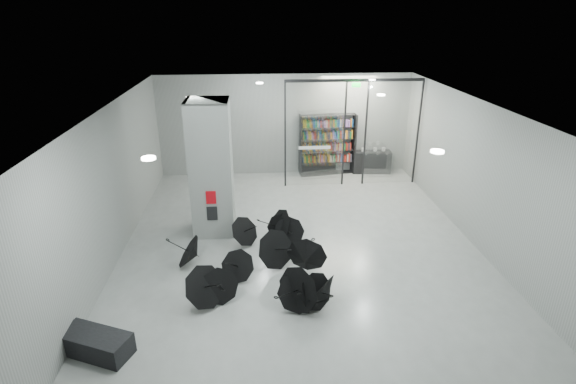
{
  "coord_description": "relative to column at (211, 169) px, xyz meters",
  "views": [
    {
      "loc": [
        -1.19,
        -10.23,
        6.3
      ],
      "look_at": [
        -0.3,
        1.5,
        1.4
      ],
      "focal_mm": 27.52,
      "sensor_mm": 36.0,
      "label": 1
    }
  ],
  "objects": [
    {
      "name": "bookshelf",
      "position": [
        4.19,
        4.75,
        -0.78
      ],
      "size": [
        2.27,
        0.78,
        2.45
      ],
      "primitive_type": null,
      "rotation": [
        0.0,
        0.0,
        0.15
      ],
      "color": "black",
      "rests_on": "ground"
    },
    {
      "name": "glass_partition",
      "position": [
        4.89,
        3.5,
        0.18
      ],
      "size": [
        5.06,
        0.08,
        4.0
      ],
      "color": "silver",
      "rests_on": "ground"
    },
    {
      "name": "bench",
      "position": [
        -1.94,
        -5.12,
        -1.77
      ],
      "size": [
        1.54,
        1.11,
        0.45
      ],
      "primitive_type": "cube",
      "rotation": [
        0.0,
        0.0,
        -0.4
      ],
      "color": "black",
      "rests_on": "ground"
    },
    {
      "name": "exit_sign",
      "position": [
        4.9,
        3.3,
        1.82
      ],
      "size": [
        0.3,
        0.06,
        0.15
      ],
      "primitive_type": "cube",
      "color": "#0CE533",
      "rests_on": "room"
    },
    {
      "name": "info_panel",
      "position": [
        0.0,
        -0.62,
        -1.15
      ],
      "size": [
        0.3,
        0.03,
        0.42
      ],
      "primitive_type": "cube",
      "color": "black",
      "rests_on": "column"
    },
    {
      "name": "umbrella_cluster",
      "position": [
        1.57,
        -2.64,
        -1.69
      ],
      "size": [
        4.4,
        4.51,
        1.3
      ],
      "color": "black",
      "rests_on": "ground"
    },
    {
      "name": "shop_counter",
      "position": [
        6.08,
        4.78,
        -1.55
      ],
      "size": [
        1.54,
        0.72,
        0.9
      ],
      "primitive_type": "cube",
      "rotation": [
        0.0,
        0.0,
        -0.08
      ],
      "color": "black",
      "rests_on": "ground"
    },
    {
      "name": "fire_cabinet",
      "position": [
        0.0,
        -0.62,
        -0.65
      ],
      "size": [
        0.28,
        0.04,
        0.38
      ],
      "primitive_type": "cube",
      "color": "#A50A07",
      "rests_on": "column"
    },
    {
      "name": "room",
      "position": [
        2.5,
        -2.0,
        0.84
      ],
      "size": [
        14.0,
        14.02,
        4.01
      ],
      "color": "gray",
      "rests_on": "ground"
    },
    {
      "name": "column",
      "position": [
        0.0,
        0.0,
        0.0
      ],
      "size": [
        1.2,
        1.2,
        4.0
      ],
      "primitive_type": "cube",
      "color": "slate",
      "rests_on": "ground"
    }
  ]
}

